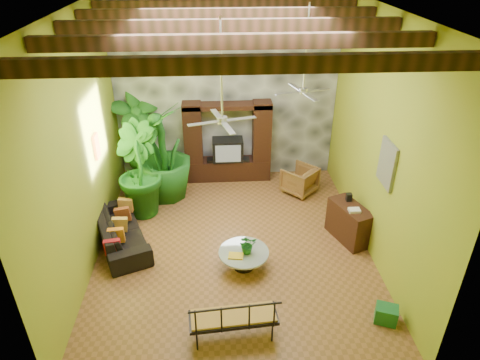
{
  "coord_description": "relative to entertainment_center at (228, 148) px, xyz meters",
  "views": [
    {
      "loc": [
        -0.34,
        -7.73,
        6.11
      ],
      "look_at": [
        0.16,
        0.2,
        1.59
      ],
      "focal_mm": 32.0,
      "sensor_mm": 36.0,
      "label": 1
    }
  ],
  "objects": [
    {
      "name": "tall_plant_a",
      "position": [
        -2.41,
        0.01,
        0.38
      ],
      "size": [
        1.69,
        1.49,
        2.68
      ],
      "primitive_type": "imported",
      "rotation": [
        0.0,
        0.0,
        0.47
      ],
      "color": "#1D5B18",
      "rests_on": "ground"
    },
    {
      "name": "wall_art_painting",
      "position": [
        2.96,
        -3.74,
        1.33
      ],
      "size": [
        0.06,
        0.7,
        0.9
      ],
      "primitive_type": "cube",
      "color": "teal",
      "rests_on": "right_wall"
    },
    {
      "name": "side_console",
      "position": [
        2.65,
        -3.04,
        -0.53
      ],
      "size": [
        0.86,
        1.21,
        0.88
      ],
      "primitive_type": "cube",
      "rotation": [
        0.0,
        0.0,
        0.37
      ],
      "color": "#3B2112",
      "rests_on": "ground"
    },
    {
      "name": "ceiling_fan_back",
      "position": [
        1.6,
        -1.94,
        2.44
      ],
      "size": [
        1.28,
        1.28,
        1.86
      ],
      "color": "silver",
      "rests_on": "ceiling"
    },
    {
      "name": "green_bin",
      "position": [
        2.65,
        -5.53,
        -0.8
      ],
      "size": [
        0.47,
        0.41,
        0.34
      ],
      "primitive_type": "cube",
      "rotation": [
        0.0,
        0.0,
        -0.38
      ],
      "color": "#1A651E",
      "rests_on": "ground"
    },
    {
      "name": "tall_plant_c",
      "position": [
        -1.69,
        -0.86,
        0.32
      ],
      "size": [
        1.74,
        1.74,
        2.56
      ],
      "primitive_type": "imported",
      "rotation": [
        0.0,
        0.0,
        4.47
      ],
      "color": "#1A5817",
      "rests_on": "ground"
    },
    {
      "name": "wicker_armchair",
      "position": [
        1.91,
        -0.89,
        -0.59
      ],
      "size": [
        1.14,
        1.14,
        0.74
      ],
      "primitive_type": "imported",
      "rotation": [
        0.0,
        0.0,
        3.92
      ],
      "color": "#936035",
      "rests_on": "ground"
    },
    {
      "name": "sofa",
      "position": [
        -2.54,
        -2.88,
        -0.63
      ],
      "size": [
        1.68,
        2.46,
        0.67
      ],
      "primitive_type": "imported",
      "rotation": [
        0.0,
        0.0,
        1.95
      ],
      "color": "black",
      "rests_on": "ground"
    },
    {
      "name": "yellow_tray",
      "position": [
        0.01,
        -4.02,
        -0.55
      ],
      "size": [
        0.33,
        0.26,
        0.03
      ],
      "primitive_type": "cube",
      "rotation": [
        0.0,
        0.0,
        -0.15
      ],
      "color": "gold",
      "rests_on": "coffee_table"
    },
    {
      "name": "ceiling",
      "position": [
        0.0,
        -3.14,
        4.03
      ],
      "size": [
        6.0,
        7.0,
        0.02
      ],
      "primitive_type": "cube",
      "color": "silver",
      "rests_on": "back_wall"
    },
    {
      "name": "tall_plant_b",
      "position": [
        -2.26,
        -1.58,
        0.21
      ],
      "size": [
        1.59,
        1.66,
        2.35
      ],
      "primitive_type": "imported",
      "rotation": [
        0.0,
        0.0,
        2.17
      ],
      "color": "#185C19",
      "rests_on": "ground"
    },
    {
      "name": "back_wall",
      "position": [
        0.0,
        0.36,
        1.53
      ],
      "size": [
        6.0,
        0.02,
        5.0
      ],
      "primitive_type": "cube",
      "color": "#A5A926",
      "rests_on": "ground"
    },
    {
      "name": "left_wall",
      "position": [
        -3.0,
        -3.14,
        1.53
      ],
      "size": [
        0.02,
        7.0,
        5.0
      ],
      "primitive_type": "cube",
      "color": "#A5A926",
      "rests_on": "ground"
    },
    {
      "name": "right_wall",
      "position": [
        3.0,
        -3.14,
        1.53
      ],
      "size": [
        0.02,
        7.0,
        5.0
      ],
      "primitive_type": "cube",
      "color": "#A5A926",
      "rests_on": "ground"
    },
    {
      "name": "iron_bench",
      "position": [
        -0.13,
        -5.76,
        -0.43
      ],
      "size": [
        1.55,
        0.67,
        0.57
      ],
      "rotation": [
        0.0,
        0.0,
        0.08
      ],
      "color": "black",
      "rests_on": "ground"
    },
    {
      "name": "ceiling_fan_front",
      "position": [
        -0.2,
        -3.54,
        2.44
      ],
      "size": [
        1.28,
        1.28,
        1.86
      ],
      "color": "silver",
      "rests_on": "ceiling"
    },
    {
      "name": "entertainment_center",
      "position": [
        0.0,
        0.0,
        0.0
      ],
      "size": [
        2.4,
        0.55,
        2.3
      ],
      "color": "black",
      "rests_on": "ground"
    },
    {
      "name": "ground",
      "position": [
        0.0,
        -3.14,
        -0.97
      ],
      "size": [
        7.0,
        7.0,
        0.0
      ],
      "primitive_type": "plane",
      "color": "brown",
      "rests_on": "ground"
    },
    {
      "name": "stone_accent_wall",
      "position": [
        0.0,
        0.3,
        1.53
      ],
      "size": [
        5.98,
        0.1,
        4.98
      ],
      "primitive_type": "cube",
      "color": "#3E4047",
      "rests_on": "ground"
    },
    {
      "name": "ceiling_beams",
      "position": [
        0.0,
        -3.14,
        3.81
      ],
      "size": [
        5.95,
        5.36,
        0.22
      ],
      "color": "#3F2114",
      "rests_on": "ceiling"
    },
    {
      "name": "coffee_table",
      "position": [
        0.18,
        -3.88,
        -0.71
      ],
      "size": [
        1.06,
        1.06,
        0.4
      ],
      "rotation": [
        0.0,
        0.0,
        -0.07
      ],
      "color": "black",
      "rests_on": "ground"
    },
    {
      "name": "centerpiece_plant",
      "position": [
        0.25,
        -3.9,
        -0.36
      ],
      "size": [
        0.43,
        0.4,
        0.4
      ],
      "primitive_type": "imported",
      "rotation": [
        0.0,
        0.0,
        0.26
      ],
      "color": "#175919",
      "rests_on": "coffee_table"
    },
    {
      "name": "wall_art_mask",
      "position": [
        -2.96,
        -2.14,
        1.13
      ],
      "size": [
        0.06,
        0.32,
        0.55
      ],
      "primitive_type": "cube",
      "color": "gold",
      "rests_on": "left_wall"
    }
  ]
}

